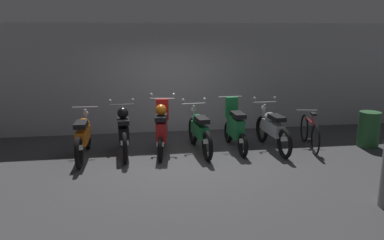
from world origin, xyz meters
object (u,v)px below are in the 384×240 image
Objects in this scene: motorbike_slot_5 at (272,129)px; bicycle at (310,133)px; motorbike_slot_0 at (83,136)px; trash_bin at (369,129)px; motorbike_slot_2 at (162,128)px; motorbike_slot_4 at (235,127)px; motorbike_slot_1 at (123,130)px; motorbike_slot_3 at (199,131)px.

bicycle is (0.91, -0.03, -0.13)m from motorbike_slot_5.
motorbike_slot_0 is 2.33× the size of trash_bin.
motorbike_slot_2 is at bearing 176.94° from trash_bin.
motorbike_slot_4 is (1.69, 0.02, -0.04)m from motorbike_slot_2.
motorbike_slot_1 reaches higher than motorbike_slot_0.
motorbike_slot_2 reaches higher than trash_bin.
motorbike_slot_1 is at bearing 176.56° from motorbike_slot_5.
bicycle is (4.30, -0.24, -0.17)m from motorbike_slot_1.
bicycle is 1.44m from trash_bin.
bicycle is at bearing 175.91° from trash_bin.
motorbike_slot_3 is at bearing -4.53° from motorbike_slot_1.
motorbike_slot_4 reaches higher than motorbike_slot_0.
trash_bin is at bearing -3.33° from motorbike_slot_5.
motorbike_slot_1 is at bearing 178.73° from motorbike_slot_4.
motorbike_slot_0 is 1.16× the size of motorbike_slot_2.
motorbike_slot_0 is at bearing -177.70° from motorbike_slot_4.
motorbike_slot_3 is 2.33× the size of trash_bin.
motorbike_slot_0 is 1.16× the size of motorbike_slot_4.
motorbike_slot_0 is 1.15× the size of bicycle.
motorbike_slot_2 is 0.98× the size of bicycle.
motorbike_slot_0 is at bearing 179.84° from motorbike_slot_5.
motorbike_slot_4 is at bearing 0.78° from motorbike_slot_2.
motorbike_slot_1 is 3.40m from motorbike_slot_5.
motorbike_slot_5 is 0.92m from bicycle.
motorbike_slot_4 reaches higher than motorbike_slot_3.
motorbike_slot_2 reaches higher than motorbike_slot_4.
trash_bin is at bearing -1.29° from motorbike_slot_0.
motorbike_slot_3 is 4.04m from trash_bin.
motorbike_slot_4 is 0.86m from motorbike_slot_5.
trash_bin is (6.58, -0.15, -0.07)m from motorbike_slot_0.
trash_bin is (2.34, -0.14, -0.07)m from motorbike_slot_5.
motorbike_slot_5 is (1.70, -0.07, 0.00)m from motorbike_slot_3.
motorbike_slot_3 is 1.16× the size of motorbike_slot_4.
motorbike_slot_1 is at bearing 174.69° from motorbike_slot_2.
motorbike_slot_5 is at bearing -9.87° from motorbike_slot_4.
bicycle is at bearing -2.63° from motorbike_slot_2.
motorbike_slot_5 is (3.39, -0.20, -0.04)m from motorbike_slot_1.
motorbike_slot_2 is at bearing 177.37° from bicycle.
motorbike_slot_4 is at bearing 170.13° from motorbike_slot_5.
motorbike_slot_5 is (4.24, -0.01, 0.00)m from motorbike_slot_0.
motorbike_slot_2 reaches higher than motorbike_slot_1.
motorbike_slot_2 is 2.54m from motorbike_slot_5.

